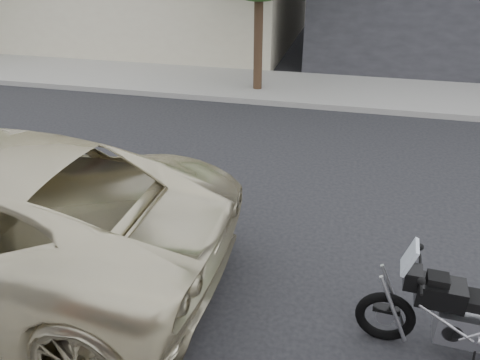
{
  "coord_description": "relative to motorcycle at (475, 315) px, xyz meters",
  "views": [
    {
      "loc": [
        -0.56,
        6.6,
        3.97
      ],
      "look_at": [
        0.82,
        0.92,
        0.9
      ],
      "focal_mm": 35.0,
      "sensor_mm": 36.0,
      "label": 1
    }
  ],
  "objects": [
    {
      "name": "ground",
      "position": [
        2.03,
        -2.59,
        -0.56
      ],
      "size": [
        120.0,
        120.0,
        0.0
      ],
      "primitive_type": "plane",
      "color": "black",
      "rests_on": "ground"
    },
    {
      "name": "far_sidewalk",
      "position": [
        2.03,
        -9.09,
        -0.48
      ],
      "size": [
        44.0,
        3.0,
        0.15
      ],
      "primitive_type": "cube",
      "color": "gray",
      "rests_on": "ground"
    },
    {
      "name": "motorcycle",
      "position": [
        0.0,
        0.0,
        0.0
      ],
      "size": [
        2.05,
        0.66,
        1.3
      ],
      "rotation": [
        0.0,
        0.0,
        -0.07
      ],
      "color": "black",
      "rests_on": "ground"
    }
  ]
}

